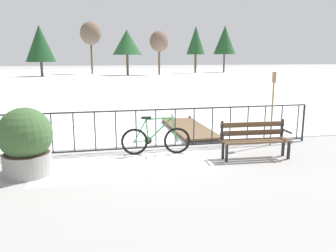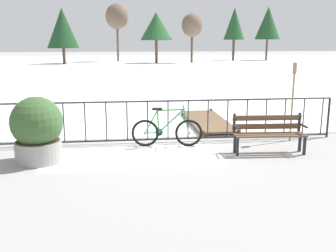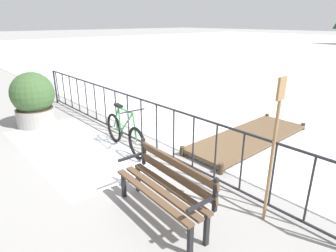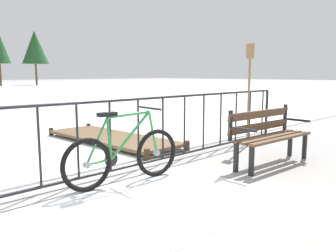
{
  "view_description": "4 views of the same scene",
  "coord_description": "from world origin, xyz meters",
  "px_view_note": "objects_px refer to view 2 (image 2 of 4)",
  "views": [
    {
      "loc": [
        -1.31,
        -8.39,
        2.39
      ],
      "look_at": [
        0.66,
        0.39,
        0.53
      ],
      "focal_mm": 36.44,
      "sensor_mm": 36.0,
      "label": 1
    },
    {
      "loc": [
        -0.9,
        -9.41,
        2.51
      ],
      "look_at": [
        0.2,
        -0.44,
        0.51
      ],
      "focal_mm": 41.5,
      "sensor_mm": 36.0,
      "label": 2
    },
    {
      "loc": [
        4.96,
        -3.42,
        2.59
      ],
      "look_at": [
        1.0,
        0.1,
        0.64
      ],
      "focal_mm": 30.69,
      "sensor_mm": 36.0,
      "label": 3
    },
    {
      "loc": [
        -2.61,
        -3.93,
        1.41
      ],
      "look_at": [
        1.41,
        0.02,
        0.58
      ],
      "focal_mm": 38.03,
      "sensor_mm": 36.0,
      "label": 4
    }
  ],
  "objects_px": {
    "bicycle_near_railing": "(167,131)",
    "oar_upright": "(293,97)",
    "park_bench": "(269,131)",
    "planter_with_shrub": "(37,130)"
  },
  "relations": [
    {
      "from": "planter_with_shrub",
      "to": "park_bench",
      "type": "bearing_deg",
      "value": 0.82
    },
    {
      "from": "bicycle_near_railing",
      "to": "oar_upright",
      "type": "height_order",
      "value": "oar_upright"
    },
    {
      "from": "park_bench",
      "to": "oar_upright",
      "type": "height_order",
      "value": "oar_upright"
    },
    {
      "from": "planter_with_shrub",
      "to": "oar_upright",
      "type": "distance_m",
      "value": 6.13
    },
    {
      "from": "planter_with_shrub",
      "to": "oar_upright",
      "type": "relative_size",
      "value": 0.7
    },
    {
      "from": "oar_upright",
      "to": "planter_with_shrub",
      "type": "bearing_deg",
      "value": -170.23
    },
    {
      "from": "park_bench",
      "to": "planter_with_shrub",
      "type": "xyz_separation_m",
      "value": [
        -5.06,
        -0.07,
        0.18
      ]
    },
    {
      "from": "planter_with_shrub",
      "to": "oar_upright",
      "type": "bearing_deg",
      "value": 9.77
    },
    {
      "from": "bicycle_near_railing",
      "to": "oar_upright",
      "type": "xyz_separation_m",
      "value": [
        3.2,
        0.16,
        0.77
      ]
    },
    {
      "from": "park_bench",
      "to": "oar_upright",
      "type": "xyz_separation_m",
      "value": [
        0.97,
        0.96,
        0.63
      ]
    }
  ]
}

